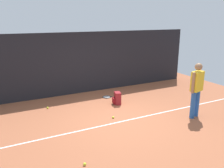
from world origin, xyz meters
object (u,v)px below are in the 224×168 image
object	(u,v)px
tennis_player	(197,87)
backpack	(117,98)
tennis_ball_by_fence	(48,108)
tennis_racket	(107,97)
tennis_ball_mid_court	(113,117)
tennis_ball_near_player	(85,164)

from	to	relation	value
tennis_player	backpack	xyz separation A→B (m)	(-1.60, 2.08, -0.76)
tennis_player	tennis_ball_by_fence	world-z (taller)	tennis_player
tennis_player	tennis_racket	world-z (taller)	tennis_player
tennis_ball_by_fence	tennis_ball_mid_court	world-z (taller)	same
tennis_racket	tennis_ball_near_player	bearing A→B (deg)	83.45
tennis_ball_by_fence	tennis_racket	bearing A→B (deg)	3.61
backpack	tennis_ball_by_fence	size ratio (longest dim) A/B	6.67
tennis_player	tennis_ball_near_player	size ratio (longest dim) A/B	25.76
tennis_ball_mid_court	tennis_ball_by_fence	bearing A→B (deg)	133.23
tennis_racket	tennis_ball_mid_court	size ratio (longest dim) A/B	9.53
tennis_racket	tennis_ball_by_fence	distance (m)	2.33
tennis_player	tennis_ball_mid_court	xyz separation A→B (m)	(-2.29, 1.04, -0.93)
tennis_player	tennis_ball_mid_court	size ratio (longest dim) A/B	25.76
tennis_player	tennis_ball_mid_court	distance (m)	2.68
tennis_racket	tennis_ball_near_player	distance (m)	4.40
tennis_player	tennis_ball_near_player	distance (m)	4.11
tennis_ball_by_fence	backpack	bearing A→B (deg)	-16.32
tennis_player	tennis_ball_near_player	xyz separation A→B (m)	(-3.92, -0.82, -0.93)
tennis_player	tennis_ball_by_fence	xyz separation A→B (m)	(-3.92, 2.76, -0.93)
tennis_player	tennis_ball_near_player	bearing A→B (deg)	-2.34
backpack	tennis_ball_mid_court	xyz separation A→B (m)	(-0.70, -1.05, -0.18)
tennis_ball_near_player	tennis_ball_mid_court	xyz separation A→B (m)	(1.63, 1.86, 0.00)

